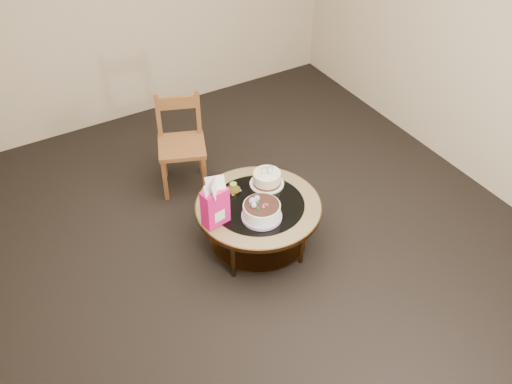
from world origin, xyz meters
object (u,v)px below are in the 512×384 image
dining_chair (181,143)px  cream_cake (267,179)px  decorated_cake (261,212)px  gift_bag (215,202)px  coffee_table (258,211)px

dining_chair → cream_cake: bearing=-46.6°
decorated_cake → gift_bag: bearing=158.1°
cream_cake → decorated_cake: bearing=-112.7°
coffee_table → gift_bag: (-0.39, -0.02, 0.28)m
coffee_table → dining_chair: size_ratio=1.12×
coffee_table → decorated_cake: size_ratio=3.23×
decorated_cake → cream_cake: bearing=53.0°
cream_cake → coffee_table: bearing=-121.8°
decorated_cake → cream_cake: decorated_cake is taller
coffee_table → cream_cake: cream_cake is taller
gift_bag → dining_chair: bearing=69.3°
coffee_table → cream_cake: size_ratio=3.58×
decorated_cake → gift_bag: gift_bag is taller
cream_cake → dining_chair: (-0.37, 0.90, -0.05)m
cream_cake → dining_chair: size_ratio=0.31×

